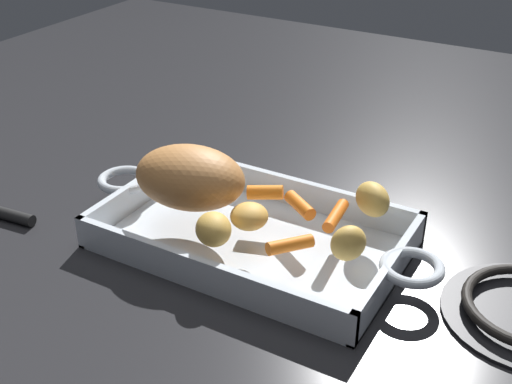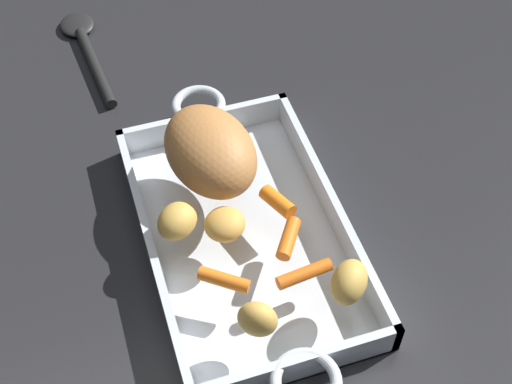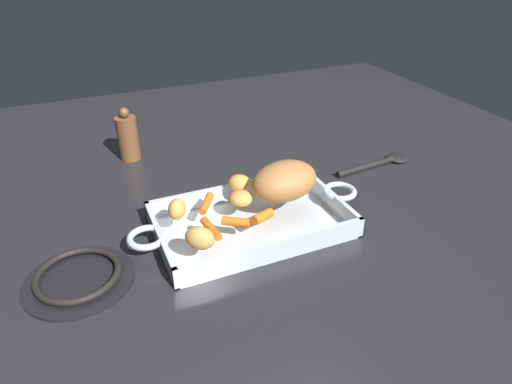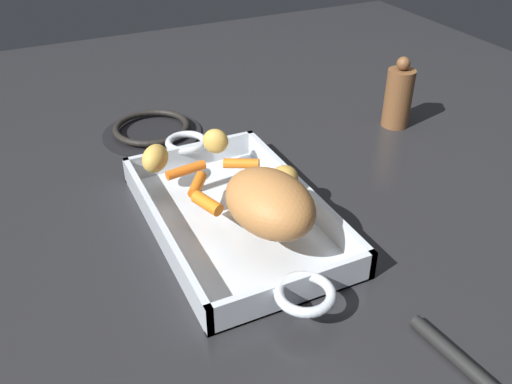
{
  "view_description": "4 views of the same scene",
  "coord_description": "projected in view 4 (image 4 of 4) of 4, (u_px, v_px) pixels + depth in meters",
  "views": [
    {
      "loc": [
        -0.36,
        0.62,
        0.48
      ],
      "look_at": [
        -0.0,
        -0.0,
        0.08
      ],
      "focal_mm": 46.77,
      "sensor_mm": 36.0,
      "label": 1
    },
    {
      "loc": [
        -0.47,
        0.14,
        0.7
      ],
      "look_at": [
        0.01,
        -0.02,
        0.08
      ],
      "focal_mm": 49.64,
      "sensor_mm": 36.0,
      "label": 2
    },
    {
      "loc": [
        -0.29,
        -0.68,
        0.53
      ],
      "look_at": [
        0.02,
        0.03,
        0.06
      ],
      "focal_mm": 31.28,
      "sensor_mm": 36.0,
      "label": 3
    },
    {
      "loc": [
        0.61,
        -0.25,
        0.49
      ],
      "look_at": [
        0.02,
        0.03,
        0.06
      ],
      "focal_mm": 38.48,
      "sensor_mm": 36.0,
      "label": 4
    }
  ],
  "objects": [
    {
      "name": "ground_plane",
      "position": [
        235.0,
        224.0,
        0.82
      ],
      "size": [
        1.96,
        1.96,
        0.0
      ],
      "primitive_type": "plane",
      "color": "#232326"
    },
    {
      "name": "baby_carrot_long",
      "position": [
        186.0,
        170.0,
        0.85
      ],
      "size": [
        0.02,
        0.07,
        0.02
      ],
      "primitive_type": "cylinder",
      "rotation": [
        1.56,
        0.0,
        3.26
      ],
      "color": "orange",
      "rests_on": "roasting_dish"
    },
    {
      "name": "potato_halved",
      "position": [
        155.0,
        158.0,
        0.85
      ],
      "size": [
        0.07,
        0.06,
        0.04
      ],
      "primitive_type": "ellipsoid",
      "rotation": [
        0.0,
        0.0,
        5.58
      ],
      "color": "gold",
      "rests_on": "roasting_dish"
    },
    {
      "name": "pork_roast",
      "position": [
        270.0,
        203.0,
        0.71
      ],
      "size": [
        0.16,
        0.13,
        0.08
      ],
      "primitive_type": "ellipsoid",
      "rotation": [
        0.0,
        0.0,
        0.17
      ],
      "color": "#B4763F",
      "rests_on": "roasting_dish"
    },
    {
      "name": "potato_near_roast",
      "position": [
        216.0,
        141.0,
        0.9
      ],
      "size": [
        0.05,
        0.05,
        0.04
      ],
      "primitive_type": "ellipsoid",
      "rotation": [
        0.0,
        0.0,
        4.11
      ],
      "color": "gold",
      "rests_on": "roasting_dish"
    },
    {
      "name": "roasting_dish",
      "position": [
        234.0,
        216.0,
        0.81
      ],
      "size": [
        0.49,
        0.23,
        0.04
      ],
      "color": "silver",
      "rests_on": "ground_plane"
    },
    {
      "name": "baby_carrot_northeast",
      "position": [
        207.0,
        203.0,
        0.77
      ],
      "size": [
        0.05,
        0.04,
        0.02
      ],
      "primitive_type": "cylinder",
      "rotation": [
        1.5,
        0.0,
        5.11
      ],
      "color": "orange",
      "rests_on": "roasting_dish"
    },
    {
      "name": "pepper_mill",
      "position": [
        398.0,
        97.0,
        1.06
      ],
      "size": [
        0.05,
        0.05,
        0.14
      ],
      "color": "brown",
      "rests_on": "ground_plane"
    },
    {
      "name": "baby_carrot_southwest",
      "position": [
        197.0,
        185.0,
        0.81
      ],
      "size": [
        0.05,
        0.04,
        0.02
      ],
      "primitive_type": "cylinder",
      "rotation": [
        1.58,
        0.0,
        4.12
      ],
      "color": "orange",
      "rests_on": "roasting_dish"
    },
    {
      "name": "potato_golden_small",
      "position": [
        247.0,
        183.0,
        0.8
      ],
      "size": [
        0.06,
        0.06,
        0.03
      ],
      "primitive_type": "ellipsoid",
      "rotation": [
        0.0,
        0.0,
        5.1
      ],
      "color": "gold",
      "rests_on": "roasting_dish"
    },
    {
      "name": "stove_burner_rear",
      "position": [
        152.0,
        130.0,
        1.05
      ],
      "size": [
        0.19,
        0.19,
        0.02
      ],
      "color": "black",
      "rests_on": "ground_plane"
    },
    {
      "name": "baby_carrot_northwest",
      "position": [
        241.0,
        163.0,
        0.86
      ],
      "size": [
        0.05,
        0.06,
        0.02
      ],
      "primitive_type": "cylinder",
      "rotation": [
        1.5,
        0.0,
        2.54
      ],
      "color": "orange",
      "rests_on": "roasting_dish"
    },
    {
      "name": "potato_corner",
      "position": [
        284.0,
        179.0,
        0.8
      ],
      "size": [
        0.07,
        0.07,
        0.04
      ],
      "primitive_type": "ellipsoid",
      "rotation": [
        0.0,
        0.0,
        3.84
      ],
      "color": "gold",
      "rests_on": "roasting_dish"
    }
  ]
}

